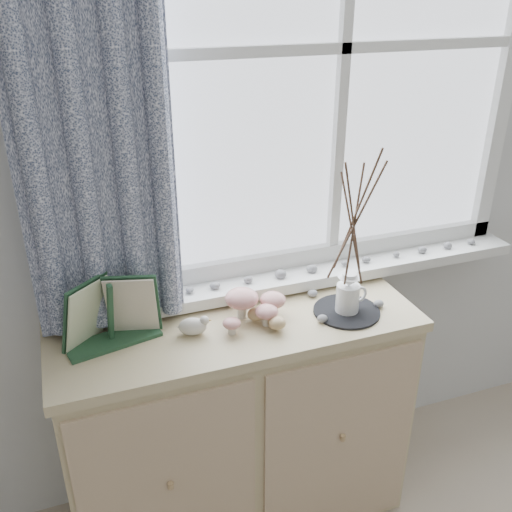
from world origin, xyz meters
The scene contains 8 objects.
sideboard centered at (-0.15, 1.75, 0.43)m, with size 1.20×0.45×0.85m.
botanical_book centered at (-0.54, 1.74, 0.96)m, with size 0.33×0.13×0.23m, color #21452B, non-canonical shape.
toadstool_cluster centered at (-0.09, 1.75, 0.91)m, with size 0.23×0.16×0.10m.
wooden_eggs centered at (-0.07, 1.70, 0.88)m, with size 0.10×0.11×0.07m.
songbird_figurine centered at (-0.30, 1.73, 0.88)m, with size 0.12×0.06×0.06m, color silver, non-canonical shape.
crocheted_doily centered at (0.21, 1.68, 0.85)m, with size 0.22×0.22×0.01m, color black.
twig_pitcher centered at (0.21, 1.68, 1.19)m, with size 0.22×0.22×0.58m.
sideboard_pebbles centered at (0.20, 1.72, 0.86)m, with size 0.26×0.19×0.02m.
Camera 1 is at (-0.62, 0.26, 1.85)m, focal length 40.00 mm.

